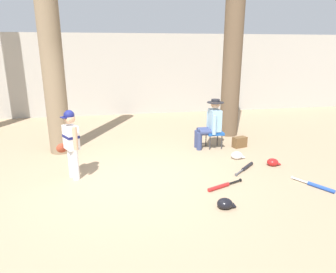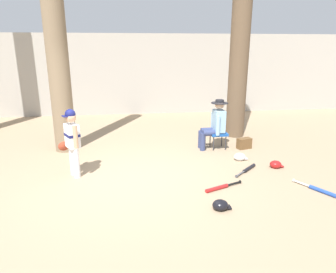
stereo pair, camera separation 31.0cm
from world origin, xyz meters
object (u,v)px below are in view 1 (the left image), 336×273
(batting_helmet_black, at_px, (225,204))
(tree_behind_spectator, at_px, (233,43))
(handbag_beside_stool, at_px, (240,142))
(bat_red_barrel, at_px, (221,186))
(batting_helmet_red, at_px, (273,162))
(young_ballplayer, at_px, (71,140))
(batting_helmet_white, at_px, (237,155))
(bat_black_composite, at_px, (246,167))
(bat_blue_youth, at_px, (317,186))
(tree_near_player, at_px, (48,20))
(folding_stool, at_px, (214,133))
(seated_spectator, at_px, (211,122))

(batting_helmet_black, bearing_deg, tree_behind_spectator, 68.07)
(handbag_beside_stool, height_order, bat_red_barrel, handbag_beside_stool)
(batting_helmet_red, bearing_deg, batting_helmet_black, -137.39)
(young_ballplayer, distance_m, batting_helmet_white, 3.54)
(bat_black_composite, distance_m, bat_blue_youth, 1.36)
(tree_near_player, xyz_separation_m, bat_red_barrel, (3.06, -2.55, -2.90))
(bat_black_composite, bearing_deg, tree_near_player, 154.89)
(handbag_beside_stool, bearing_deg, batting_helmet_white, -116.90)
(batting_helmet_red, distance_m, batting_helmet_white, 0.78)
(batting_helmet_black, bearing_deg, tree_near_player, 131.70)
(tree_behind_spectator, xyz_separation_m, bat_blue_youth, (0.28, -3.55, -2.47))
(batting_helmet_white, distance_m, batting_helmet_black, 2.26)
(handbag_beside_stool, bearing_deg, tree_near_player, 173.86)
(bat_black_composite, bearing_deg, folding_stool, 98.14)
(tree_near_player, height_order, batting_helmet_white, tree_near_player)
(bat_blue_youth, bearing_deg, tree_behind_spectator, 94.43)
(bat_red_barrel, distance_m, bat_black_composite, 1.09)
(tree_behind_spectator, distance_m, bat_blue_youth, 4.33)
(bat_red_barrel, bearing_deg, batting_helmet_red, 29.77)
(tree_near_player, bearing_deg, bat_blue_youth, -31.20)
(seated_spectator, height_order, handbag_beside_stool, seated_spectator)
(folding_stool, relative_size, bat_black_composite, 0.67)
(bat_red_barrel, height_order, batting_helmet_white, batting_helmet_white)
(tree_near_player, relative_size, tree_behind_spectator, 1.13)
(seated_spectator, bearing_deg, batting_helmet_red, -55.81)
(young_ballplayer, distance_m, bat_red_barrel, 2.85)
(handbag_beside_stool, relative_size, batting_helmet_black, 1.18)
(bat_black_composite, height_order, bat_blue_youth, same)
(tree_near_player, height_order, bat_black_composite, tree_near_player)
(seated_spectator, xyz_separation_m, bat_blue_youth, (1.17, -2.49, -0.61))
(tree_behind_spectator, bearing_deg, bat_blue_youth, -85.57)
(batting_helmet_red, xyz_separation_m, batting_helmet_black, (-1.61, -1.49, 0.00))
(handbag_beside_stool, bearing_deg, seated_spectator, 172.70)
(tree_behind_spectator, xyz_separation_m, bat_red_barrel, (-1.39, -3.25, -2.47))
(batting_helmet_white, xyz_separation_m, batting_helmet_black, (-1.04, -2.01, -0.00))
(young_ballplayer, xyz_separation_m, handbag_beside_stool, (3.83, 1.16, -0.61))
(handbag_beside_stool, bearing_deg, bat_red_barrel, -120.57)
(bat_black_composite, distance_m, batting_helmet_white, 0.60)
(tree_behind_spectator, distance_m, batting_helmet_white, 3.13)
(handbag_beside_stool, xyz_separation_m, batting_helmet_red, (0.19, -1.27, -0.06))
(handbag_beside_stool, distance_m, batting_helmet_black, 3.10)
(seated_spectator, height_order, batting_helmet_black, seated_spectator)
(young_ballplayer, height_order, bat_blue_youth, young_ballplayer)
(tree_behind_spectator, bearing_deg, young_ballplayer, -149.78)
(tree_behind_spectator, relative_size, folding_stool, 14.17)
(batting_helmet_red, relative_size, batting_helmet_black, 0.97)
(handbag_beside_stool, relative_size, bat_black_composite, 0.56)
(bat_red_barrel, bearing_deg, handbag_beside_stool, 59.43)
(bat_blue_youth, distance_m, batting_helmet_black, 1.89)
(young_ballplayer, xyz_separation_m, bat_red_barrel, (2.60, -0.93, -0.71))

